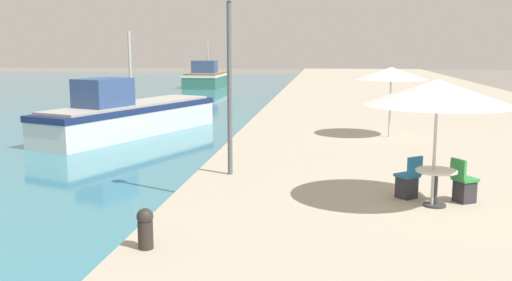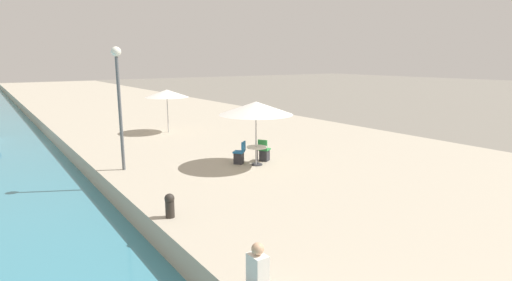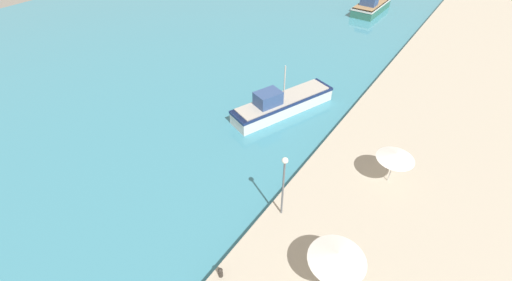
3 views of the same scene
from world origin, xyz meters
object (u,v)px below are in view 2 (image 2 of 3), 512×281
Objects in this scene: cafe_table at (257,152)px; lamppost at (118,88)px; cafe_umbrella_white at (167,93)px; mooring_bollard at (170,205)px; cafe_chair_right at (264,153)px; person_at_quay at (256,273)px; cafe_umbrella_pink at (256,108)px; cafe_chair_left at (239,156)px.

lamppost reaches higher than cafe_table.
cafe_umbrella_white is 3.73× the size of mooring_bollard.
cafe_chair_right is 6.54m from mooring_bollard.
cafe_umbrella_white is at bearing 72.28° from person_at_quay.
lamppost reaches higher than person_at_quay.
mooring_bollard is (-4.89, -3.03, -1.92)m from cafe_umbrella_pink.
lamppost is (0.63, 9.63, 2.65)m from person_at_quay.
cafe_chair_left is 0.20× the size of lamppost.
mooring_bollard is (-4.96, -11.90, -1.87)m from cafe_umbrella_white.
cafe_umbrella_white reaches higher than mooring_bollard.
cafe_table is 0.88× the size of cafe_chair_right.
cafe_umbrella_white reaches higher than cafe_table.
mooring_bollard is (-4.95, -3.06, -0.18)m from cafe_table.
cafe_chair_left reaches higher than cafe_table.
cafe_chair_right is at bearing -85.80° from cafe_umbrella_white.
mooring_bollard is (-4.49, -3.61, 0.02)m from cafe_chair_left.
lamppost is (0.42, 5.38, 2.74)m from mooring_bollard.
cafe_chair_left is 1.00× the size of cafe_chair_right.
person_at_quay is (-5.78, -7.66, 0.12)m from cafe_chair_right.
cafe_umbrella_pink is 3.15× the size of cafe_chair_left.
person_at_quay reaches higher than cafe_chair_left.
mooring_bollard is 6.06m from lamppost.
mooring_bollard is at bearing 179.08° from cafe_chair_left.
cafe_table is (0.06, 0.03, -1.74)m from cafe_umbrella_pink.
cafe_umbrella_pink is at bearing -154.77° from cafe_table.
cafe_umbrella_pink reaches higher than cafe_table.
cafe_umbrella_pink reaches higher than mooring_bollard.
mooring_bollard is (-5.58, -3.42, 0.02)m from cafe_chair_right.
cafe_umbrella_white is 2.68× the size of cafe_chair_right.
cafe_chair_right is at bearing 52.97° from person_at_quay.
lamppost is at bearing -140.98° from cafe_chair_right.
cafe_umbrella_white is 13.02m from mooring_bollard.
cafe_umbrella_pink is 2.10m from cafe_chair_right.
cafe_table reaches higher than mooring_bollard.
cafe_umbrella_pink is at bearing -90.42° from cafe_chair_right.
person_at_quay is 0.22× the size of lamppost.
cafe_umbrella_white is at bearing 55.16° from lamppost.
cafe_chair_left is (-0.47, -8.29, -1.89)m from cafe_umbrella_white.
lamppost is (-4.47, 2.36, 0.82)m from cafe_umbrella_pink.
lamppost is at bearing 86.28° from person_at_quay.
cafe_table is 0.80× the size of person_at_quay.
cafe_umbrella_white is 8.71m from cafe_chair_right.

